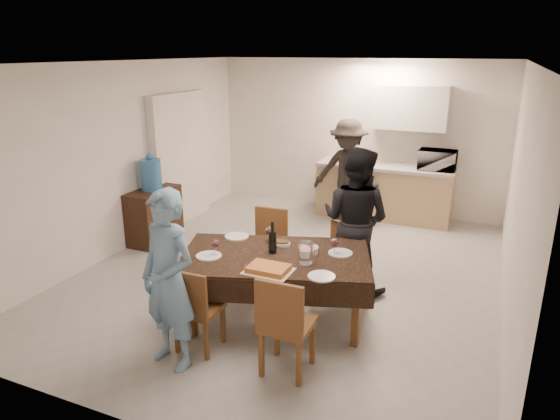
{
  "coord_description": "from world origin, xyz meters",
  "views": [
    {
      "loc": [
        2.19,
        -5.43,
        2.74
      ],
      "look_at": [
        -0.02,
        -0.3,
        0.93
      ],
      "focal_mm": 32.0,
      "sensor_mm": 36.0,
      "label": 1
    }
  ],
  "objects_px": {
    "dining_table": "(275,258)",
    "person_far": "(355,220)",
    "water_pitcher": "(306,252)",
    "microwave": "(438,160)",
    "water_jug": "(151,175)",
    "person_kitchen": "(347,172)",
    "person_near": "(169,281)",
    "console": "(154,216)",
    "savoury_tart": "(268,269)",
    "wine_bottle": "(273,237)"
  },
  "relations": [
    {
      "from": "wine_bottle",
      "to": "person_near",
      "type": "height_order",
      "value": "person_near"
    },
    {
      "from": "water_pitcher",
      "to": "person_near",
      "type": "height_order",
      "value": "person_near"
    },
    {
      "from": "person_far",
      "to": "wine_bottle",
      "type": "bearing_deg",
      "value": 70.39
    },
    {
      "from": "console",
      "to": "person_kitchen",
      "type": "relative_size",
      "value": 0.51
    },
    {
      "from": "water_jug",
      "to": "water_pitcher",
      "type": "height_order",
      "value": "water_jug"
    },
    {
      "from": "savoury_tart",
      "to": "person_near",
      "type": "height_order",
      "value": "person_near"
    },
    {
      "from": "microwave",
      "to": "person_far",
      "type": "height_order",
      "value": "person_far"
    },
    {
      "from": "water_jug",
      "to": "savoury_tart",
      "type": "xyz_separation_m",
      "value": [
        2.67,
        -1.78,
        -0.25
      ]
    },
    {
      "from": "console",
      "to": "microwave",
      "type": "xyz_separation_m",
      "value": [
        3.7,
        2.43,
        0.67
      ]
    },
    {
      "from": "person_far",
      "to": "person_kitchen",
      "type": "xyz_separation_m",
      "value": [
        -0.76,
        2.33,
        -0.01
      ]
    },
    {
      "from": "dining_table",
      "to": "water_pitcher",
      "type": "relative_size",
      "value": 9.92
    },
    {
      "from": "water_jug",
      "to": "person_near",
      "type": "relative_size",
      "value": 0.27
    },
    {
      "from": "dining_table",
      "to": "wine_bottle",
      "type": "bearing_deg",
      "value": 116.83
    },
    {
      "from": "water_pitcher",
      "to": "person_near",
      "type": "bearing_deg",
      "value": -131.99
    },
    {
      "from": "console",
      "to": "microwave",
      "type": "relative_size",
      "value": 1.5
    },
    {
      "from": "water_pitcher",
      "to": "microwave",
      "type": "height_order",
      "value": "microwave"
    },
    {
      "from": "water_pitcher",
      "to": "microwave",
      "type": "relative_size",
      "value": 0.38
    },
    {
      "from": "water_jug",
      "to": "person_far",
      "type": "distance_m",
      "value": 3.15
    },
    {
      "from": "wine_bottle",
      "to": "person_near",
      "type": "bearing_deg",
      "value": -114.44
    },
    {
      "from": "water_jug",
      "to": "wine_bottle",
      "type": "bearing_deg",
      "value": -28.11
    },
    {
      "from": "dining_table",
      "to": "person_near",
      "type": "bearing_deg",
      "value": -135.81
    },
    {
      "from": "person_near",
      "to": "person_far",
      "type": "bearing_deg",
      "value": 75.39
    },
    {
      "from": "wine_bottle",
      "to": "console",
      "type": "bearing_deg",
      "value": 151.89
    },
    {
      "from": "water_jug",
      "to": "microwave",
      "type": "height_order",
      "value": "water_jug"
    },
    {
      "from": "water_pitcher",
      "to": "water_jug",
      "type": "bearing_deg",
      "value": 153.65
    },
    {
      "from": "dining_table",
      "to": "person_near",
      "type": "xyz_separation_m",
      "value": [
        -0.55,
        -1.05,
        0.11
      ]
    },
    {
      "from": "dining_table",
      "to": "person_far",
      "type": "height_order",
      "value": "person_far"
    },
    {
      "from": "water_pitcher",
      "to": "person_kitchen",
      "type": "relative_size",
      "value": 0.13
    },
    {
      "from": "wine_bottle",
      "to": "water_pitcher",
      "type": "bearing_deg",
      "value": -14.04
    },
    {
      "from": "microwave",
      "to": "person_near",
      "type": "relative_size",
      "value": 0.35
    },
    {
      "from": "console",
      "to": "savoury_tart",
      "type": "distance_m",
      "value": 3.23
    },
    {
      "from": "console",
      "to": "person_far",
      "type": "xyz_separation_m",
      "value": [
        3.12,
        -0.35,
        0.46
      ]
    },
    {
      "from": "person_near",
      "to": "person_far",
      "type": "distance_m",
      "value": 2.37
    },
    {
      "from": "water_jug",
      "to": "person_kitchen",
      "type": "relative_size",
      "value": 0.27
    },
    {
      "from": "dining_table",
      "to": "water_pitcher",
      "type": "distance_m",
      "value": 0.38
    },
    {
      "from": "wine_bottle",
      "to": "person_near",
      "type": "xyz_separation_m",
      "value": [
        -0.5,
        -1.1,
        -0.09
      ]
    },
    {
      "from": "console",
      "to": "wine_bottle",
      "type": "xyz_separation_m",
      "value": [
        2.52,
        -1.35,
        0.51
      ]
    },
    {
      "from": "water_jug",
      "to": "person_near",
      "type": "xyz_separation_m",
      "value": [
        2.02,
        -2.45,
        -0.2
      ]
    },
    {
      "from": "microwave",
      "to": "person_far",
      "type": "distance_m",
      "value": 2.85
    },
    {
      "from": "person_far",
      "to": "savoury_tart",
      "type": "bearing_deg",
      "value": 83.88
    },
    {
      "from": "microwave",
      "to": "person_near",
      "type": "xyz_separation_m",
      "value": [
        -1.68,
        -4.88,
        -0.25
      ]
    },
    {
      "from": "console",
      "to": "water_pitcher",
      "type": "relative_size",
      "value": 3.95
    },
    {
      "from": "console",
      "to": "water_jug",
      "type": "bearing_deg",
      "value": 90.0
    },
    {
      "from": "console",
      "to": "wine_bottle",
      "type": "height_order",
      "value": "wine_bottle"
    },
    {
      "from": "console",
      "to": "water_jug",
      "type": "height_order",
      "value": "water_jug"
    },
    {
      "from": "console",
      "to": "person_near",
      "type": "xyz_separation_m",
      "value": [
        2.02,
        -2.45,
        0.43
      ]
    },
    {
      "from": "savoury_tart",
      "to": "person_kitchen",
      "type": "relative_size",
      "value": 0.26
    },
    {
      "from": "person_near",
      "to": "console",
      "type": "bearing_deg",
      "value": 142.62
    },
    {
      "from": "water_jug",
      "to": "person_far",
      "type": "height_order",
      "value": "person_far"
    },
    {
      "from": "water_jug",
      "to": "wine_bottle",
      "type": "height_order",
      "value": "water_jug"
    }
  ]
}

